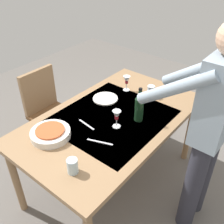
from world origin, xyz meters
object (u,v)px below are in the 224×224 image
at_px(dining_table, 112,124).
at_px(water_cup_near_right, 151,91).
at_px(serving_bowl_pasta, 50,133).
at_px(water_cup_near_left, 73,166).
at_px(dinner_plate_near, 105,99).
at_px(wine_bottle, 139,109).
at_px(wine_glass_right, 117,116).
at_px(wine_glass_left, 127,81).
at_px(chair_near, 47,107).
at_px(person_server, 210,126).

xyz_separation_m(dining_table, water_cup_near_right, (-0.48, 0.07, 0.13)).
height_order(dining_table, serving_bowl_pasta, serving_bowl_pasta).
distance_m(water_cup_near_left, dinner_plate_near, 0.91).
bearing_deg(water_cup_near_right, wine_bottle, 18.01).
distance_m(water_cup_near_left, water_cup_near_right, 1.12).
bearing_deg(wine_glass_right, wine_glass_left, -151.12).
height_order(serving_bowl_pasta, dinner_plate_near, serving_bowl_pasta).
bearing_deg(chair_near, wine_glass_left, 123.44).
bearing_deg(wine_bottle, dining_table, -61.34).
bearing_deg(water_cup_near_right, dining_table, -8.25).
xyz_separation_m(dining_table, wine_bottle, (-0.11, 0.19, 0.18)).
height_order(person_server, serving_bowl_pasta, person_server).
bearing_deg(dining_table, wine_glass_left, -158.31).
distance_m(water_cup_near_left, serving_bowl_pasta, 0.41).
bearing_deg(person_server, water_cup_near_right, -117.17).
relative_size(wine_bottle, wine_glass_right, 1.96).
bearing_deg(wine_glass_left, water_cup_near_left, 18.73).
bearing_deg(wine_bottle, dinner_plate_near, -100.12).
xyz_separation_m(water_cup_near_left, water_cup_near_right, (-1.11, -0.12, 0.00)).
height_order(person_server, wine_bottle, person_server).
relative_size(water_cup_near_right, serving_bowl_pasta, 0.37).
distance_m(person_server, water_cup_near_right, 0.77).
bearing_deg(serving_bowl_pasta, dinner_plate_near, -177.53).
relative_size(person_server, wine_bottle, 5.71).
height_order(water_cup_near_left, water_cup_near_right, water_cup_near_right).
distance_m(dining_table, dinner_plate_near, 0.30).
relative_size(wine_glass_right, dinner_plate_near, 0.66).
xyz_separation_m(wine_glass_left, dinner_plate_near, (0.25, -0.05, -0.10)).
bearing_deg(serving_bowl_pasta, water_cup_near_right, 164.63).
relative_size(person_server, serving_bowl_pasta, 5.63).
height_order(wine_glass_right, water_cup_near_left, wine_glass_right).
xyz_separation_m(wine_glass_right, water_cup_near_left, (0.55, 0.08, -0.05)).
height_order(wine_bottle, wine_glass_right, wine_bottle).
distance_m(water_cup_near_right, dinner_plate_near, 0.43).
distance_m(wine_glass_left, wine_glass_right, 0.59).
bearing_deg(dining_table, wine_bottle, 118.66).
xyz_separation_m(serving_bowl_pasta, dinner_plate_near, (-0.67, -0.03, -0.03)).
height_order(wine_glass_left, serving_bowl_pasta, wine_glass_left).
distance_m(wine_glass_right, water_cup_near_right, 0.57).
bearing_deg(wine_glass_left, chair_near, -56.56).
bearing_deg(dinner_plate_near, water_cup_near_left, 27.07).
xyz_separation_m(wine_glass_right, serving_bowl_pasta, (0.41, -0.31, -0.07)).
distance_m(water_cup_near_right, serving_bowl_pasta, 1.01).
distance_m(wine_bottle, wine_glass_right, 0.20).
bearing_deg(wine_glass_left, wine_bottle, 48.02).
xyz_separation_m(wine_bottle, serving_bowl_pasta, (0.59, -0.39, -0.08)).
bearing_deg(water_cup_near_left, dining_table, -163.39).
relative_size(water_cup_near_right, dinner_plate_near, 0.48).
bearing_deg(person_server, wine_glass_right, -71.07).
bearing_deg(chair_near, water_cup_near_right, 118.40).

